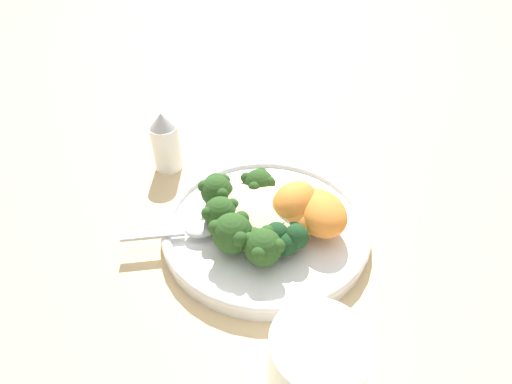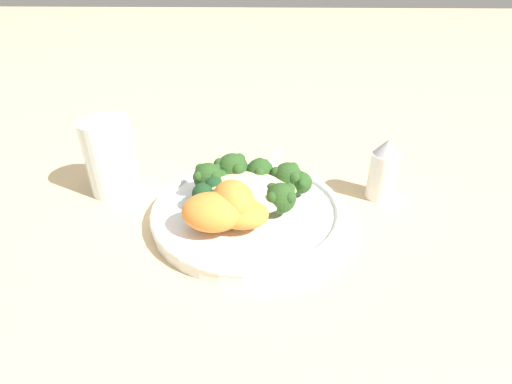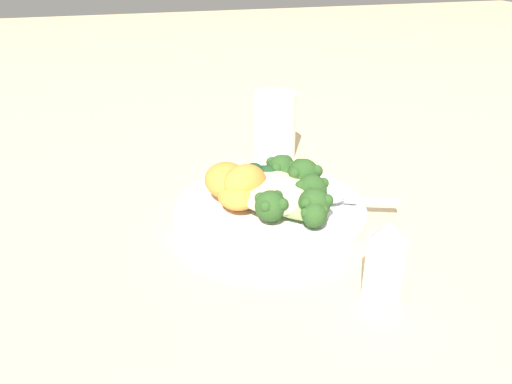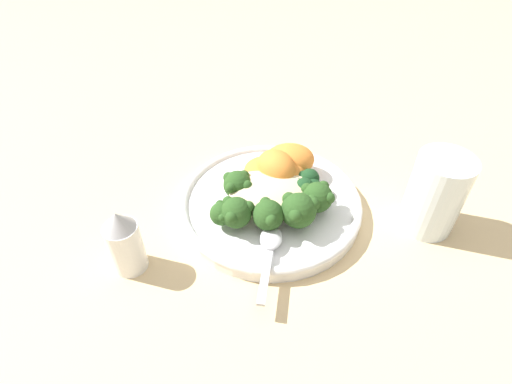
{
  "view_description": "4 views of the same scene",
  "coord_description": "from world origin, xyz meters",
  "px_view_note": "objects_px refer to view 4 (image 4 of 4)",
  "views": [
    {
      "loc": [
        -0.3,
        0.18,
        0.34
      ],
      "look_at": [
        -0.0,
        0.02,
        0.06
      ],
      "focal_mm": 28.0,
      "sensor_mm": 36.0,
      "label": 1
    },
    {
      "loc": [
        0.01,
        -0.4,
        0.3
      ],
      "look_at": [
        0.0,
        -0.01,
        0.05
      ],
      "focal_mm": 28.0,
      "sensor_mm": 36.0,
      "label": 2
    },
    {
      "loc": [
        0.51,
        -0.15,
        0.32
      ],
      "look_at": [
        -0.02,
        -0.0,
        0.03
      ],
      "focal_mm": 35.0,
      "sensor_mm": 36.0,
      "label": 3
    },
    {
      "loc": [
        0.09,
        0.38,
        0.38
      ],
      "look_at": [
        0.01,
        0.02,
        0.04
      ],
      "focal_mm": 28.0,
      "sensor_mm": 36.0,
      "label": 4
    }
  ],
  "objects_px": {
    "sweet_potato_chunk_1": "(268,170)",
    "quinoa_mound": "(273,192)",
    "broccoli_stalk_0": "(243,185)",
    "broccoli_stalk_5": "(298,201)",
    "broccoli_stalk_2": "(243,206)",
    "sweet_potato_chunk_3": "(286,170)",
    "kale_tuft": "(304,184)",
    "salt_shaker": "(124,242)",
    "plate": "(270,203)",
    "broccoli_stalk_3": "(268,207)",
    "spoon": "(270,246)",
    "water_glass": "(435,194)",
    "broccoli_stalk_6": "(312,196)",
    "sweet_potato_chunk_0": "(289,160)",
    "broccoli_stalk_4": "(296,208)",
    "sweet_potato_chunk_2": "(276,168)",
    "broccoli_stalk_1": "(237,203)"
  },
  "relations": [
    {
      "from": "sweet_potato_chunk_1",
      "to": "quinoa_mound",
      "type": "bearing_deg",
      "value": 85.57
    },
    {
      "from": "broccoli_stalk_0",
      "to": "broccoli_stalk_5",
      "type": "xyz_separation_m",
      "value": [
        -0.06,
        0.04,
        -0.0
      ]
    },
    {
      "from": "broccoli_stalk_2",
      "to": "sweet_potato_chunk_3",
      "type": "bearing_deg",
      "value": 170.11
    },
    {
      "from": "broccoli_stalk_5",
      "to": "kale_tuft",
      "type": "distance_m",
      "value": 0.03
    },
    {
      "from": "quinoa_mound",
      "to": "salt_shaker",
      "type": "distance_m",
      "value": 0.19
    },
    {
      "from": "broccoli_stalk_5",
      "to": "sweet_potato_chunk_3",
      "type": "xyz_separation_m",
      "value": [
        0.0,
        -0.06,
        0.0
      ]
    },
    {
      "from": "plate",
      "to": "salt_shaker",
      "type": "xyz_separation_m",
      "value": [
        0.18,
        0.06,
        0.03
      ]
    },
    {
      "from": "broccoli_stalk_0",
      "to": "broccoli_stalk_3",
      "type": "relative_size",
      "value": 0.66
    },
    {
      "from": "spoon",
      "to": "water_glass",
      "type": "relative_size",
      "value": 1.01
    },
    {
      "from": "broccoli_stalk_2",
      "to": "spoon",
      "type": "xyz_separation_m",
      "value": [
        -0.02,
        0.06,
        -0.01
      ]
    },
    {
      "from": "water_glass",
      "to": "salt_shaker",
      "type": "distance_m",
      "value": 0.37
    },
    {
      "from": "broccoli_stalk_6",
      "to": "broccoli_stalk_2",
      "type": "bearing_deg",
      "value": -135.85
    },
    {
      "from": "sweet_potato_chunk_0",
      "to": "sweet_potato_chunk_3",
      "type": "bearing_deg",
      "value": 63.62
    },
    {
      "from": "broccoli_stalk_5",
      "to": "spoon",
      "type": "height_order",
      "value": "broccoli_stalk_5"
    },
    {
      "from": "sweet_potato_chunk_0",
      "to": "spoon",
      "type": "relative_size",
      "value": 0.66
    },
    {
      "from": "kale_tuft",
      "to": "broccoli_stalk_6",
      "type": "bearing_deg",
      "value": 93.08
    },
    {
      "from": "quinoa_mound",
      "to": "sweet_potato_chunk_0",
      "type": "height_order",
      "value": "sweet_potato_chunk_0"
    },
    {
      "from": "plate",
      "to": "water_glass",
      "type": "height_order",
      "value": "water_glass"
    },
    {
      "from": "sweet_potato_chunk_0",
      "to": "plate",
      "type": "bearing_deg",
      "value": 51.33
    },
    {
      "from": "broccoli_stalk_5",
      "to": "water_glass",
      "type": "xyz_separation_m",
      "value": [
        -0.16,
        0.04,
        0.02
      ]
    },
    {
      "from": "broccoli_stalk_3",
      "to": "broccoli_stalk_6",
      "type": "xyz_separation_m",
      "value": [
        -0.06,
        -0.01,
        0.0
      ]
    },
    {
      "from": "plate",
      "to": "broccoli_stalk_6",
      "type": "xyz_separation_m",
      "value": [
        -0.05,
        0.03,
        0.03
      ]
    },
    {
      "from": "sweet_potato_chunk_0",
      "to": "water_glass",
      "type": "bearing_deg",
      "value": 143.54
    },
    {
      "from": "broccoli_stalk_4",
      "to": "kale_tuft",
      "type": "relative_size",
      "value": 2.2
    },
    {
      "from": "sweet_potato_chunk_0",
      "to": "sweet_potato_chunk_3",
      "type": "height_order",
      "value": "sweet_potato_chunk_0"
    },
    {
      "from": "broccoli_stalk_4",
      "to": "quinoa_mound",
      "type": "bearing_deg",
      "value": -173.34
    },
    {
      "from": "sweet_potato_chunk_2",
      "to": "quinoa_mound",
      "type": "bearing_deg",
      "value": 69.99
    },
    {
      "from": "broccoli_stalk_6",
      "to": "sweet_potato_chunk_1",
      "type": "relative_size",
      "value": 1.35
    },
    {
      "from": "quinoa_mound",
      "to": "sweet_potato_chunk_3",
      "type": "height_order",
      "value": "sweet_potato_chunk_3"
    },
    {
      "from": "broccoli_stalk_0",
      "to": "spoon",
      "type": "height_order",
      "value": "broccoli_stalk_0"
    },
    {
      "from": "broccoli_stalk_6",
      "to": "kale_tuft",
      "type": "height_order",
      "value": "broccoli_stalk_6"
    },
    {
      "from": "plate",
      "to": "water_glass",
      "type": "bearing_deg",
      "value": 160.84
    },
    {
      "from": "broccoli_stalk_3",
      "to": "broccoli_stalk_5",
      "type": "bearing_deg",
      "value": 108.41
    },
    {
      "from": "sweet_potato_chunk_2",
      "to": "broccoli_stalk_3",
      "type": "bearing_deg",
      "value": 67.25
    },
    {
      "from": "sweet_potato_chunk_0",
      "to": "kale_tuft",
      "type": "height_order",
      "value": "sweet_potato_chunk_0"
    },
    {
      "from": "broccoli_stalk_5",
      "to": "broccoli_stalk_1",
      "type": "bearing_deg",
      "value": -132.2
    },
    {
      "from": "broccoli_stalk_1",
      "to": "sweet_potato_chunk_1",
      "type": "relative_size",
      "value": 1.47
    },
    {
      "from": "broccoli_stalk_2",
      "to": "water_glass",
      "type": "xyz_separation_m",
      "value": [
        -0.23,
        0.04,
        0.01
      ]
    },
    {
      "from": "plate",
      "to": "broccoli_stalk_3",
      "type": "distance_m",
      "value": 0.04
    },
    {
      "from": "quinoa_mound",
      "to": "broccoli_stalk_6",
      "type": "distance_m",
      "value": 0.05
    },
    {
      "from": "sweet_potato_chunk_1",
      "to": "broccoli_stalk_2",
      "type": "bearing_deg",
      "value": 54.67
    },
    {
      "from": "broccoli_stalk_3",
      "to": "kale_tuft",
      "type": "xyz_separation_m",
      "value": [
        -0.06,
        -0.03,
        -0.0
      ]
    },
    {
      "from": "broccoli_stalk_6",
      "to": "sweet_potato_chunk_0",
      "type": "height_order",
      "value": "sweet_potato_chunk_0"
    },
    {
      "from": "broccoli_stalk_2",
      "to": "broccoli_stalk_5",
      "type": "xyz_separation_m",
      "value": [
        -0.07,
        0.0,
        -0.0
      ]
    },
    {
      "from": "quinoa_mound",
      "to": "broccoli_stalk_6",
      "type": "xyz_separation_m",
      "value": [
        -0.04,
        0.02,
        0.0
      ]
    },
    {
      "from": "broccoli_stalk_1",
      "to": "broccoli_stalk_6",
      "type": "xyz_separation_m",
      "value": [
        -0.09,
        0.01,
        0.01
      ]
    },
    {
      "from": "quinoa_mound",
      "to": "sweet_potato_chunk_1",
      "type": "relative_size",
      "value": 1.75
    },
    {
      "from": "broccoli_stalk_5",
      "to": "sweet_potato_chunk_2",
      "type": "bearing_deg",
      "value": 161.92
    },
    {
      "from": "broccoli_stalk_2",
      "to": "sweet_potato_chunk_1",
      "type": "bearing_deg",
      "value": -174.27
    },
    {
      "from": "broccoli_stalk_5",
      "to": "broccoli_stalk_3",
      "type": "bearing_deg",
      "value": -115.71
    }
  ]
}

